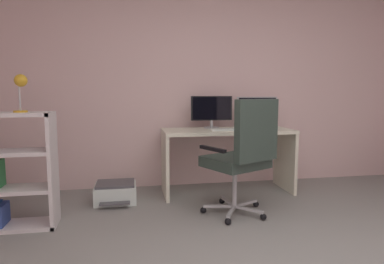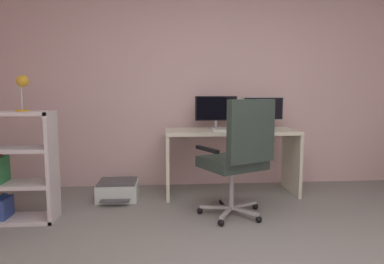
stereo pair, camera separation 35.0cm
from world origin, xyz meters
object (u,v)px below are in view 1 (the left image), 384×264
at_px(monitor_main, 212,110).
at_px(computer_mouse, 247,128).
at_px(desk_lamp, 21,85).
at_px(monitor_secondary, 257,110).
at_px(office_chair, 243,153).
at_px(keyboard, 226,129).
at_px(printer, 116,192).
at_px(desk, 227,146).

distance_m(monitor_main, computer_mouse, 0.47).
distance_m(computer_mouse, desk_lamp, 2.32).
bearing_deg(computer_mouse, monitor_secondary, 57.33).
relative_size(monitor_secondary, office_chair, 0.45).
bearing_deg(computer_mouse, monitor_main, 154.89).
height_order(keyboard, printer, keyboard).
relative_size(desk, monitor_main, 2.99).
bearing_deg(monitor_secondary, computer_mouse, -131.33).
relative_size(monitor_main, printer, 1.09).
relative_size(computer_mouse, desk_lamp, 0.32).
bearing_deg(printer, office_chair, -28.81).
bearing_deg(desk, computer_mouse, -19.64).
relative_size(keyboard, printer, 0.75).
distance_m(keyboard, printer, 1.37).
xyz_separation_m(keyboard, office_chair, (-0.03, -0.69, -0.14)).
height_order(desk, computer_mouse, computer_mouse).
relative_size(computer_mouse, printer, 0.22).
bearing_deg(monitor_main, desk_lamp, -154.88).
bearing_deg(keyboard, printer, -177.76).
height_order(keyboard, office_chair, office_chair).
distance_m(monitor_secondary, printer, 1.90).
height_order(monitor_secondary, printer, monitor_secondary).
bearing_deg(keyboard, monitor_main, 110.82).
xyz_separation_m(desk, desk_lamp, (-1.98, -0.70, 0.67)).
bearing_deg(desk_lamp, office_chair, -2.84).
bearing_deg(office_chair, printer, 151.19).
relative_size(desk, desk_lamp, 4.67).
distance_m(office_chair, desk_lamp, 2.00).
bearing_deg(keyboard, computer_mouse, 6.90).
distance_m(monitor_secondary, office_chair, 1.12).
bearing_deg(desk, monitor_main, 132.22).
xyz_separation_m(desk, printer, (-1.26, -0.14, -0.44)).
bearing_deg(office_chair, keyboard, 87.83).
relative_size(monitor_secondary, computer_mouse, 4.96).
distance_m(monitor_main, printer, 1.44).
distance_m(desk, office_chair, 0.80).
height_order(desk_lamp, printer, desk_lamp).
relative_size(office_chair, printer, 2.43).
bearing_deg(printer, desk, 6.21).
bearing_deg(monitor_secondary, desk_lamp, -160.26).
xyz_separation_m(monitor_main, keyboard, (0.10, -0.26, -0.21)).
bearing_deg(monitor_secondary, office_chair, -117.19).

